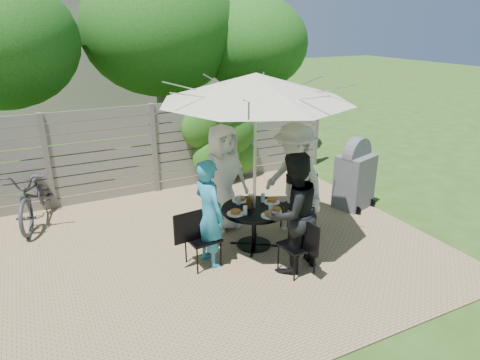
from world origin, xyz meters
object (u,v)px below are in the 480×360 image
patio_table (254,220)px  plate_extra (276,210)px  umbrella (256,87)px  glass_back (239,200)px  chair_front (297,256)px  plate_left (236,213)px  chair_right (298,214)px  glass_front (271,208)px  person_back (223,178)px  plate_right (272,201)px  syrup_jug (249,203)px  person_front (292,213)px  bicycle (35,194)px  chair_left (202,249)px  person_left (209,214)px  glass_right (263,198)px  coffee_cup (250,198)px  bbq_grill (355,176)px  chair_back (219,210)px  plate_front (270,214)px  glass_left (245,210)px  person_right (294,180)px  plate_back (240,199)px

patio_table → plate_extra: plate_extra is taller
umbrella → glass_back: umbrella is taller
chair_front → plate_left: chair_front is taller
chair_right → glass_front: chair_right is taller
person_back → plate_extra: (0.39, -1.08, -0.23)m
plate_right → syrup_jug: size_ratio=1.62×
person_front → plate_left: 0.92m
person_front → bicycle: 4.65m
chair_left → syrup_jug: 1.02m
person_left → glass_right: (1.05, 0.31, -0.07)m
person_left → coffee_cup: person_left is taller
plate_left → bbq_grill: bbq_grill is taller
chair_back → person_front: bearing=-1.0°
chair_right → person_back: bearing=-41.6°
umbrella → plate_front: umbrella is taller
patio_table → umbrella: size_ratio=0.36×
plate_right → glass_front: 0.37m
coffee_cup → bicycle: 3.86m
plate_right → glass_left: (-0.59, -0.22, 0.05)m
chair_front → glass_right: 1.20m
plate_left → coffee_cup: (0.41, 0.30, 0.04)m
plate_right → glass_front: glass_front is taller
glass_front → syrup_jug: 0.35m
umbrella → glass_front: bearing=-57.0°
chair_back → person_left: bearing=-41.6°
plate_extra → bbq_grill: 2.32m
plate_right → glass_front: size_ratio=1.86×
plate_left → glass_left: (0.12, -0.08, 0.05)m
plate_right → umbrella: bearing=-169.0°
coffee_cup → bbq_grill: size_ratio=0.09×
chair_front → bbq_grill: bearing=-63.2°
syrup_jug → person_right: bearing=7.8°
person_right → plate_extra: bearing=-65.2°
glass_front → chair_left: bearing=177.3°
person_left → glass_right: 1.10m
person_front → glass_right: size_ratio=12.54×
chair_left → person_front: (1.11, -0.63, 0.61)m
plate_left → glass_right: bearing=20.6°
plate_extra → syrup_jug: (-0.30, 0.30, 0.06)m
bicycle → plate_extra: bearing=-26.2°
person_left → bbq_grill: (3.23, 0.67, -0.18)m
bicycle → chair_right: bearing=-16.2°
umbrella → chair_front: bearing=-79.1°
glass_left → glass_back: bearing=78.0°
person_left → plate_extra: person_left is taller
person_right → plate_back: (-0.88, 0.20, -0.26)m
person_back → chair_right: person_back is taller
chair_front → plate_left: size_ratio=3.35×
umbrella → chair_back: size_ratio=3.63×
bbq_grill → syrup_jug: bearing=172.7°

